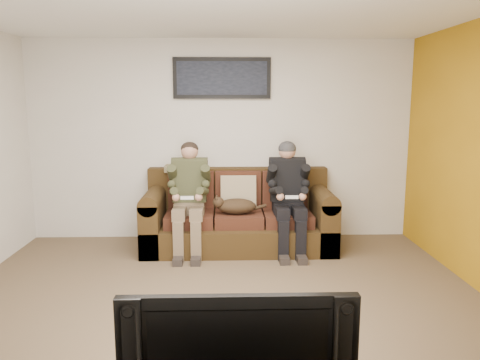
{
  "coord_description": "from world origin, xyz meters",
  "views": [
    {
      "loc": [
        0.06,
        -3.9,
        1.82
      ],
      "look_at": [
        0.21,
        1.2,
        0.95
      ],
      "focal_mm": 35.0,
      "sensor_mm": 36.0,
      "label": 1
    }
  ],
  "objects_px": {
    "television": "(237,348)",
    "framed_poster": "(222,78)",
    "person_left": "(189,191)",
    "person_right": "(288,190)",
    "sofa": "(238,218)",
    "cat": "(235,206)"
  },
  "relations": [
    {
      "from": "television",
      "to": "framed_poster",
      "type": "bearing_deg",
      "value": 91.24
    },
    {
      "from": "person_left",
      "to": "framed_poster",
      "type": "distance_m",
      "value": 1.52
    },
    {
      "from": "framed_poster",
      "to": "person_right",
      "type": "bearing_deg",
      "value": -35.86
    },
    {
      "from": "sofa",
      "to": "television",
      "type": "height_order",
      "value": "television"
    },
    {
      "from": "person_left",
      "to": "sofa",
      "type": "bearing_deg",
      "value": 18.03
    },
    {
      "from": "sofa",
      "to": "person_left",
      "type": "distance_m",
      "value": 0.74
    },
    {
      "from": "cat",
      "to": "television",
      "type": "relative_size",
      "value": 0.64
    },
    {
      "from": "cat",
      "to": "framed_poster",
      "type": "distance_m",
      "value": 1.66
    },
    {
      "from": "sofa",
      "to": "television",
      "type": "xyz_separation_m",
      "value": [
        -0.11,
        -3.78,
        0.36
      ]
    },
    {
      "from": "sofa",
      "to": "person_right",
      "type": "relative_size",
      "value": 1.75
    },
    {
      "from": "person_left",
      "to": "television",
      "type": "bearing_deg",
      "value": -82.23
    },
    {
      "from": "cat",
      "to": "sofa",
      "type": "bearing_deg",
      "value": 78.77
    },
    {
      "from": "sofa",
      "to": "person_left",
      "type": "height_order",
      "value": "person_left"
    },
    {
      "from": "person_left",
      "to": "cat",
      "type": "bearing_deg",
      "value": -3.88
    },
    {
      "from": "person_left",
      "to": "television",
      "type": "relative_size",
      "value": 1.29
    },
    {
      "from": "television",
      "to": "person_right",
      "type": "bearing_deg",
      "value": 78.83
    },
    {
      "from": "framed_poster",
      "to": "television",
      "type": "relative_size",
      "value": 1.22
    },
    {
      "from": "person_right",
      "to": "television",
      "type": "relative_size",
      "value": 1.29
    },
    {
      "from": "television",
      "to": "person_left",
      "type": "bearing_deg",
      "value": 97.77
    },
    {
      "from": "sofa",
      "to": "framed_poster",
      "type": "relative_size",
      "value": 1.86
    },
    {
      "from": "sofa",
      "to": "person_right",
      "type": "xyz_separation_m",
      "value": [
        0.6,
        -0.19,
        0.39
      ]
    },
    {
      "from": "sofa",
      "to": "television",
      "type": "bearing_deg",
      "value": -91.66
    }
  ]
}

